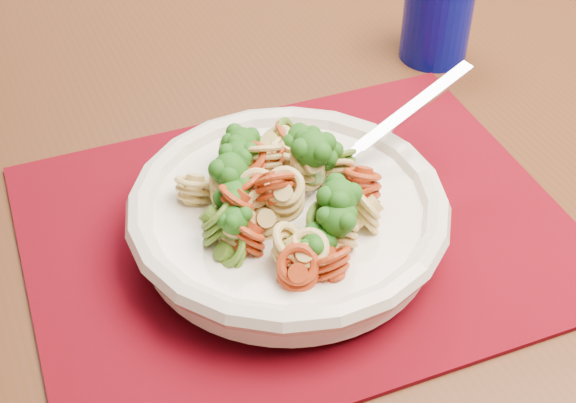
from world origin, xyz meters
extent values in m
cube|color=#482414|center=(-0.27, -0.08, 0.69)|extent=(1.61, 1.16, 0.04)
cube|color=#482414|center=(0.35, 0.43, 0.33)|extent=(0.08, 0.08, 0.67)
cube|color=#590312|center=(-0.33, -0.18, 0.71)|extent=(0.43, 0.35, 0.00)
cylinder|color=silver|center=(-0.35, -0.19, 0.71)|extent=(0.10, 0.10, 0.01)
cylinder|color=silver|center=(-0.35, -0.19, 0.73)|extent=(0.21, 0.21, 0.03)
torus|color=silver|center=(-0.35, -0.19, 0.75)|extent=(0.23, 0.23, 0.02)
cylinder|color=#050B72|center=(-0.13, 0.03, 0.75)|extent=(0.07, 0.07, 0.08)
camera|label=1|loc=(-0.47, -0.60, 1.13)|focal=50.00mm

